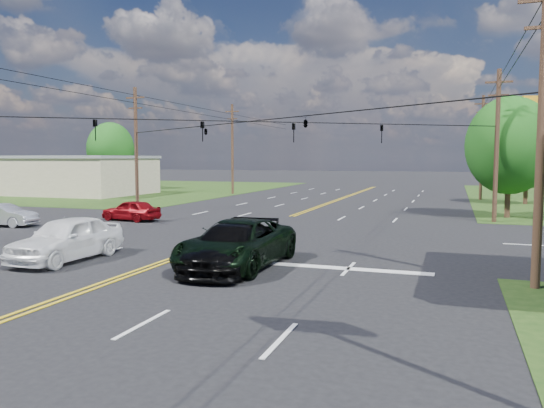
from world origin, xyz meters
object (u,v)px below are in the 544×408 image
at_px(pole_ne, 497,144).
at_px(sedan_silver, 3,215).
at_px(pole_se, 542,129).
at_px(suv_black, 232,247).
at_px(pole_left_far, 232,148).
at_px(pickup_white, 67,238).
at_px(tree_right_a, 510,146).
at_px(tree_far_l, 111,149).
at_px(retail_nw, 72,176).
at_px(tree_right_b, 527,156).
at_px(pole_nw, 136,147).
at_px(pole_right_far, 482,146).
at_px(pickup_dkgreen, 237,244).

distance_m(pole_ne, sedan_silver, 30.25).
distance_m(pole_se, suv_black, 10.81).
relative_size(pole_left_far, pickup_white, 1.95).
xyz_separation_m(pole_left_far, pickup_white, (9.18, -37.95, -4.29)).
xyz_separation_m(pole_left_far, tree_right_a, (27.00, -16.00, -0.30)).
height_order(pole_left_far, tree_far_l, pole_left_far).
xyz_separation_m(retail_nw, tree_right_b, (46.50, 2.00, 2.22)).
distance_m(tree_right_b, pickup_white, 39.71).
xyz_separation_m(pole_ne, pole_left_far, (-26.00, 19.00, 0.25)).
relative_size(pole_nw, pickup_white, 1.85).
bearing_deg(retail_nw, pole_right_far, 7.94).
distance_m(retail_nw, tree_right_b, 46.60).
bearing_deg(retail_nw, pole_ne, -16.82).
distance_m(pickup_white, sedan_silver, 13.10).
bearing_deg(tree_right_a, sedan_silver, -153.05).
bearing_deg(retail_nw, tree_right_a, -12.80).
bearing_deg(sedan_silver, tree_right_b, -55.72).
height_order(pole_se, pole_right_far, pole_right_far).
relative_size(pole_right_far, sedan_silver, 2.49).
distance_m(pole_right_far, sedan_silver, 41.44).
relative_size(tree_right_a, tree_far_l, 0.94).
relative_size(pole_right_far, pickup_white, 1.95).
bearing_deg(pole_nw, retail_nw, 142.59).
xyz_separation_m(retail_nw, pole_nw, (17.00, -13.00, 2.92)).
relative_size(retail_nw, pole_right_far, 1.60).
distance_m(pole_left_far, tree_right_a, 31.39).
relative_size(pole_nw, pickup_dkgreen, 1.52).
height_order(pole_nw, pickup_white, pole_nw).
bearing_deg(pole_nw, pickup_dkgreen, -48.23).
bearing_deg(pole_ne, pole_right_far, 90.00).
bearing_deg(suv_black, pickup_white, -177.92).
height_order(pole_right_far, suv_black, pole_right_far).
xyz_separation_m(retail_nw, suv_black, (33.00, -31.41, -1.17)).
distance_m(pole_right_far, tree_right_b, 5.40).
bearing_deg(sedan_silver, pole_nw, -14.21).
bearing_deg(tree_far_l, pole_ne, -27.07).
bearing_deg(pickup_white, retail_nw, 130.61).
xyz_separation_m(retail_nw, pole_se, (43.00, -31.00, 2.92)).
bearing_deg(pickup_dkgreen, tree_far_l, 131.91).
relative_size(pole_nw, tree_right_b, 1.34).
bearing_deg(pickup_white, sedan_silver, 146.91).
bearing_deg(pole_se, pole_ne, 90.00).
height_order(pole_left_far, pickup_dkgreen, pole_left_far).
bearing_deg(tree_right_b, sedan_silver, -139.53).
bearing_deg(pickup_dkgreen, sedan_silver, 161.53).
height_order(pole_ne, pole_left_far, pole_left_far).
xyz_separation_m(pole_se, pole_nw, (-26.00, 18.00, 0.00)).
bearing_deg(suv_black, sedan_silver, 156.29).
distance_m(pole_right_far, tree_right_a, 16.03).
relative_size(tree_right_a, sedan_silver, 2.03).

